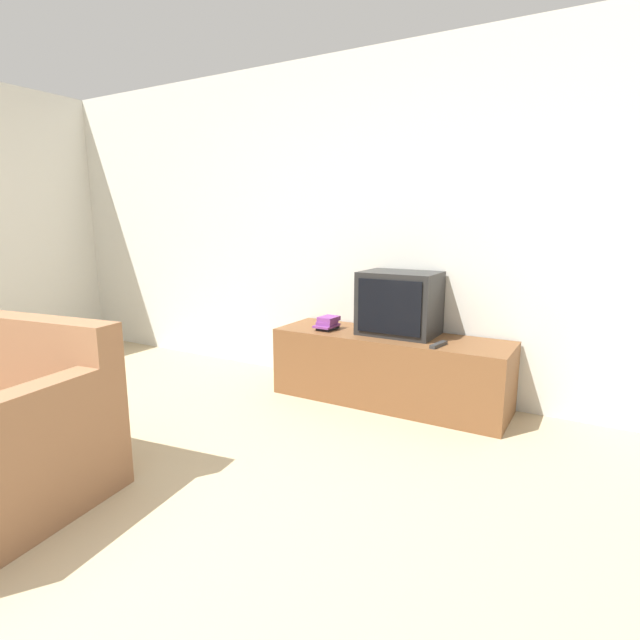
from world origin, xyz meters
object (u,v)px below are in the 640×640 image
(tv_stand, at_px, (389,369))
(television, at_px, (399,303))
(remote_on_stand, at_px, (439,345))
(book_stack, at_px, (328,323))

(tv_stand, relative_size, television, 3.15)
(television, height_order, remote_on_stand, television)
(tv_stand, relative_size, book_stack, 8.75)
(television, bearing_deg, remote_on_stand, -30.42)
(tv_stand, bearing_deg, book_stack, -172.43)
(television, bearing_deg, tv_stand, -122.86)
(television, xyz_separation_m, remote_on_stand, (0.37, -0.22, -0.22))
(television, height_order, book_stack, television)
(tv_stand, xyz_separation_m, book_stack, (-0.49, -0.07, 0.31))
(television, relative_size, book_stack, 2.78)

